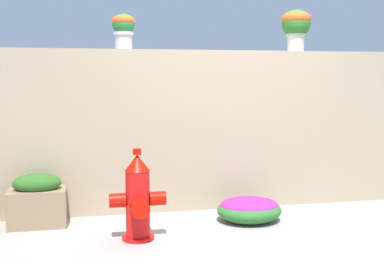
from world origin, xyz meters
name	(u,v)px	position (x,y,z in m)	size (l,w,h in m)	color
ground_plane	(240,233)	(0.00, 0.00, 0.00)	(24.00, 24.00, 0.00)	#A69B97
stone_wall	(213,130)	(0.00, 0.97, 0.83)	(6.41, 0.29, 1.67)	tan
potted_plant_1	(123,28)	(-0.94, 0.98, 1.89)	(0.23, 0.23, 0.36)	silver
potted_plant_2	(296,25)	(0.92, 0.96, 1.96)	(0.32, 0.32, 0.45)	beige
fire_hydrant	(138,200)	(-0.91, 0.00, 0.35)	(0.48, 0.39, 0.79)	red
flower_bush_right	(249,208)	(0.20, 0.34, 0.12)	(0.63, 0.57, 0.24)	#2E732E
planter_box	(37,201)	(-1.79, 0.62, 0.24)	(0.52, 0.34, 0.50)	#917856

